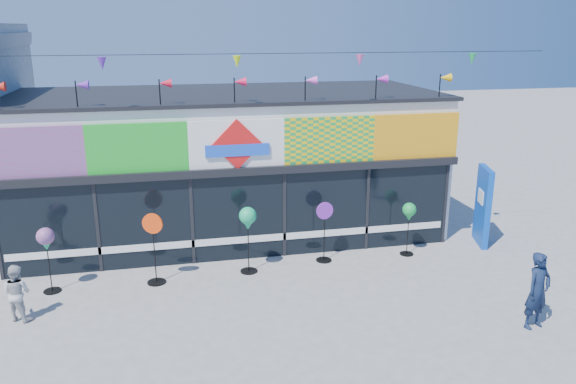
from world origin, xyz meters
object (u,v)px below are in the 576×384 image
object	(u,v)px
adult_man	(538,291)
spinner_2	(248,220)
spinner_1	(154,247)
spinner_4	(409,213)
child	(17,293)
spinner_3	(324,230)
spinner_0	(46,241)
blue_sign	(483,206)

from	to	relation	value
adult_man	spinner_2	bearing A→B (deg)	128.05
spinner_1	adult_man	bearing A→B (deg)	-26.37
spinner_4	child	bearing A→B (deg)	-170.63
spinner_2	spinner_3	distance (m)	2.11
spinner_3	spinner_4	bearing A→B (deg)	-1.60
spinner_0	spinner_4	xyz separation A→B (m)	(8.95, 0.32, -0.09)
spinner_0	blue_sign	bearing A→B (deg)	3.38
spinner_3	spinner_4	world-z (taller)	spinner_3
spinner_1	spinner_3	distance (m)	4.31
spinner_0	spinner_4	bearing A→B (deg)	2.07
blue_sign	adult_man	world-z (taller)	blue_sign
child	spinner_3	bearing A→B (deg)	-139.83
blue_sign	spinner_2	bearing A→B (deg)	-158.96
spinner_0	spinner_1	size ratio (longest dim) A/B	0.89
spinner_1	spinner_4	world-z (taller)	spinner_1
spinner_2	adult_man	size ratio (longest dim) A/B	1.06
spinner_2	spinner_3	xyz separation A→B (m)	(2.03, 0.27, -0.51)
spinner_0	child	world-z (taller)	spinner_0
blue_sign	spinner_1	distance (m)	8.98
adult_man	blue_sign	bearing A→B (deg)	57.02
adult_man	child	distance (m)	10.65
spinner_2	spinner_4	size ratio (longest dim) A/B	1.17
child	adult_man	bearing A→B (deg)	-166.60
spinner_3	adult_man	world-z (taller)	adult_man
spinner_0	adult_man	xyz separation A→B (m)	(9.92, -3.79, -0.45)
blue_sign	spinner_0	distance (m)	11.34
spinner_2	spinner_3	size ratio (longest dim) A/B	1.06
adult_man	child	size ratio (longest dim) A/B	1.31
spinner_0	spinner_3	distance (m)	6.67
adult_man	child	world-z (taller)	adult_man
blue_sign	spinner_2	xyz separation A→B (m)	(-6.69, -0.55, 0.25)
spinner_3	adult_man	distance (m)	5.30
spinner_4	child	xyz separation A→B (m)	(-9.37, -1.55, -0.55)
spinner_3	adult_man	bearing A→B (deg)	-51.93
spinner_1	spinner_3	xyz separation A→B (m)	(4.29, 0.43, -0.08)
blue_sign	child	distance (m)	11.90
spinner_4	spinner_0	bearing A→B (deg)	-177.93
blue_sign	child	xyz separation A→B (m)	(-11.73, -1.89, -0.49)
spinner_2	spinner_0	bearing A→B (deg)	-178.50
blue_sign	spinner_1	xyz separation A→B (m)	(-8.95, -0.71, -0.18)
spinner_3	child	size ratio (longest dim) A/B	1.31
spinner_0	spinner_3	xyz separation A→B (m)	(6.65, 0.39, -0.41)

